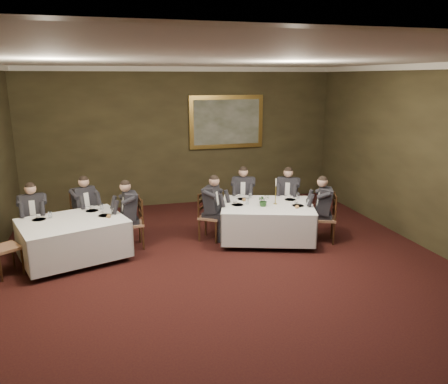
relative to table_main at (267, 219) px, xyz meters
name	(u,v)px	position (x,y,z in m)	size (l,w,h in m)	color
ground	(240,286)	(-1.14, -1.82, -0.45)	(10.00, 10.00, 0.00)	black
ceiling	(242,58)	(-1.14, -1.82, 3.05)	(8.00, 10.00, 0.10)	silver
back_wall	(183,137)	(-1.14, 3.18, 1.30)	(8.00, 0.10, 3.50)	#2E2717
crown_molding	(242,63)	(-1.14, -1.82, 2.99)	(8.00, 10.00, 0.12)	white
table_main	(267,219)	(0.00, 0.00, 0.00)	(2.18, 1.90, 0.67)	black
table_second	(73,237)	(-3.74, -0.02, 0.00)	(2.12, 1.85, 0.67)	black
chair_main_backleft	(243,213)	(-0.18, 1.05, -0.17)	(0.56, 0.55, 1.00)	#93684B
diner_main_backleft	(243,203)	(-0.18, 1.04, 0.06)	(0.55, 0.59, 1.35)	black
chair_main_backright	(287,213)	(0.76, 0.74, -0.17)	(0.59, 0.58, 1.00)	#93684B
diner_main_backright	(287,204)	(0.76, 0.73, 0.06)	(0.58, 0.61, 1.35)	black
chair_main_endleft	(210,226)	(-1.11, 0.36, -0.17)	(0.59, 0.60, 1.00)	#93684B
diner_main_endleft	(211,215)	(-1.10, 0.36, 0.06)	(0.62, 0.60, 1.35)	black
chair_main_endright	(324,228)	(1.11, -0.36, -0.17)	(0.56, 0.57, 1.00)	#93684B
diner_main_endright	(324,217)	(1.10, -0.36, 0.06)	(0.60, 0.56, 1.35)	black
chair_sec_backleft	(36,236)	(-4.49, 0.70, -0.17)	(0.49, 0.47, 1.00)	#93684B
diner_sec_backleft	(35,225)	(-4.49, 0.68, 0.06)	(0.45, 0.52, 1.35)	black
chair_sec_backright	(85,227)	(-3.58, 1.00, -0.17)	(0.59, 0.58, 1.00)	#93684B
diner_sec_backright	(85,216)	(-3.58, 0.99, 0.06)	(0.58, 0.61, 1.35)	black
chair_sec_endright	(133,233)	(-2.67, 0.33, -0.17)	(0.46, 0.48, 1.00)	#93684B
diner_sec_endright	(132,222)	(-2.68, 0.33, 0.06)	(0.51, 0.45, 1.35)	black
chair_sec_endleft	(6,259)	(-4.81, -0.38, -0.17)	(0.59, 0.60, 1.00)	#93684B
centerpiece	(264,200)	(-0.12, -0.09, 0.44)	(0.23, 0.20, 0.26)	#2D5926
candlestick	(276,194)	(0.17, -0.01, 0.51)	(0.08, 0.08, 0.54)	#B29436
place_setting_table_main	(245,197)	(-0.30, 0.55, 0.35)	(0.33, 0.31, 0.14)	white
place_setting_table_second	(42,217)	(-4.26, 0.21, 0.35)	(0.33, 0.31, 0.14)	white
painting	(226,122)	(0.00, 3.11, 1.67)	(1.97, 0.09, 1.37)	gold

